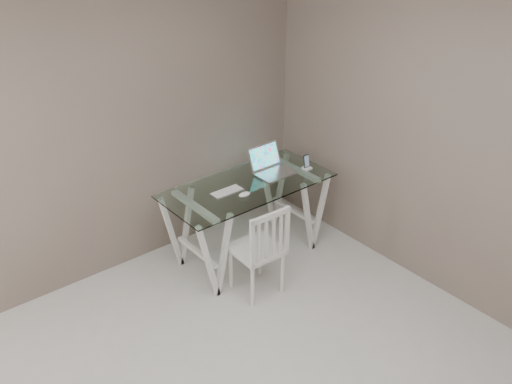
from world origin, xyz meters
The scene contains 7 objects.
room centered at (-0.06, 0.02, 1.72)m, with size 4.50×4.52×2.71m.
desk centered at (1.03, 1.62, 0.38)m, with size 1.50×0.70×0.75m.
chair centered at (0.78, 1.13, 0.46)m, with size 0.40×0.40×0.83m.
laptop centered at (1.34, 1.69, 0.80)m, with size 0.34×0.31×0.23m.
keyboard centered at (0.81, 1.63, 0.75)m, with size 0.29×0.13×0.01m, color silver.
mouse centered at (0.88, 1.47, 0.76)m, with size 0.11×0.06×0.03m, color white.
phone_dock centered at (1.64, 1.53, 0.78)m, with size 0.07×0.07×0.13m.
Camera 1 is at (-1.66, -1.80, 3.05)m, focal length 40.00 mm.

